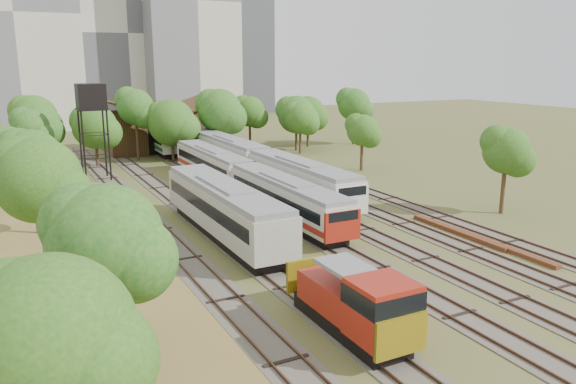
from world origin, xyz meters
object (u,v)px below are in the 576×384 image
railcar_green_set (230,154)px  shunter_locomotive (359,306)px  railcar_red_set (244,179)px  water_tower (91,99)px

railcar_green_set → shunter_locomotive: size_ratio=6.43×
railcar_red_set → shunter_locomotive: 28.62m
railcar_red_set → water_tower: bearing=125.7°
railcar_red_set → water_tower: size_ratio=3.33×
railcar_red_set → water_tower: (-11.07, 15.39, 6.92)m
railcar_red_set → water_tower: water_tower is taller
railcar_red_set → water_tower: 20.18m
water_tower → railcar_red_set: bearing=-54.3°
railcar_red_set → railcar_green_set: 14.28m
railcar_green_set → shunter_locomotive: railcar_green_set is taller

